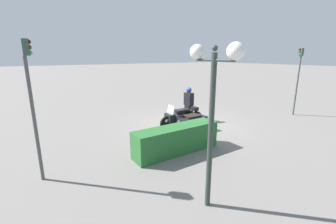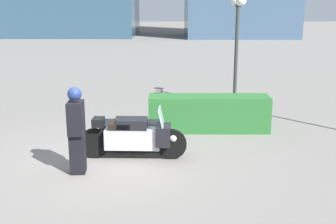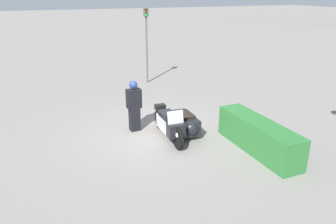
{
  "view_description": "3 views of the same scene",
  "coord_description": "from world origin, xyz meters",
  "px_view_note": "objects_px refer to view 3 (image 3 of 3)",
  "views": [
    {
      "loc": [
        6.97,
        8.51,
        3.39
      ],
      "look_at": [
        1.62,
        0.52,
        0.96
      ],
      "focal_mm": 24.0,
      "sensor_mm": 36.0,
      "label": 1
    },
    {
      "loc": [
        1.42,
        -8.64,
        3.34
      ],
      "look_at": [
        1.39,
        0.88,
        0.91
      ],
      "focal_mm": 45.0,
      "sensor_mm": 36.0,
      "label": 2
    },
    {
      "loc": [
        9.77,
        -3.58,
        4.61
      ],
      "look_at": [
        1.29,
        -0.01,
        1.18
      ],
      "focal_mm": 35.0,
      "sensor_mm": 36.0,
      "label": 3
    }
  ],
  "objects_px": {
    "hedge_bush_curbside": "(258,136)",
    "officer_rider": "(134,105)",
    "police_motorcycle": "(178,124)",
    "traffic_light_far": "(146,36)"
  },
  "relations": [
    {
      "from": "police_motorcycle",
      "to": "traffic_light_far",
      "type": "distance_m",
      "value": 7.33
    },
    {
      "from": "police_motorcycle",
      "to": "officer_rider",
      "type": "xyz_separation_m",
      "value": [
        -1.09,
        -1.16,
        0.47
      ]
    },
    {
      "from": "hedge_bush_curbside",
      "to": "police_motorcycle",
      "type": "bearing_deg",
      "value": -135.53
    },
    {
      "from": "hedge_bush_curbside",
      "to": "traffic_light_far",
      "type": "height_order",
      "value": "traffic_light_far"
    },
    {
      "from": "officer_rider",
      "to": "police_motorcycle",
      "type": "bearing_deg",
      "value": -136.37
    },
    {
      "from": "officer_rider",
      "to": "traffic_light_far",
      "type": "xyz_separation_m",
      "value": [
        -5.82,
        2.52,
        1.51
      ]
    },
    {
      "from": "hedge_bush_curbside",
      "to": "traffic_light_far",
      "type": "distance_m",
      "value": 9.0
    },
    {
      "from": "hedge_bush_curbside",
      "to": "officer_rider",
      "type": "bearing_deg",
      "value": -134.72
    },
    {
      "from": "officer_rider",
      "to": "traffic_light_far",
      "type": "bearing_deg",
      "value": -26.38
    },
    {
      "from": "police_motorcycle",
      "to": "officer_rider",
      "type": "height_order",
      "value": "officer_rider"
    }
  ]
}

